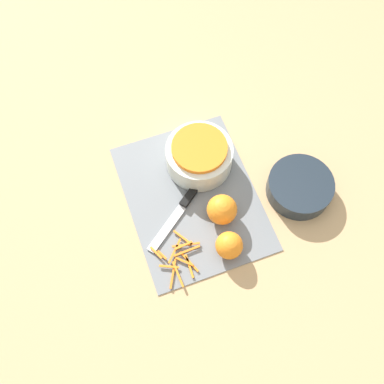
{
  "coord_description": "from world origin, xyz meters",
  "views": [
    {
      "loc": [
        0.45,
        -0.16,
        1.07
      ],
      "look_at": [
        0.0,
        0.0,
        0.04
      ],
      "focal_mm": 42.0,
      "sensor_mm": 36.0,
      "label": 1
    }
  ],
  "objects_px": {
    "knife": "(187,199)",
    "orange_right": "(229,245)",
    "bowl_speckled": "(199,155)",
    "bowl_dark": "(300,187)",
    "orange_left": "(222,210)"
  },
  "relations": [
    {
      "from": "bowl_dark",
      "to": "orange_left",
      "type": "relative_size",
      "value": 2.21
    },
    {
      "from": "knife",
      "to": "orange_left",
      "type": "xyz_separation_m",
      "value": [
        0.07,
        0.07,
        0.03
      ]
    },
    {
      "from": "orange_left",
      "to": "orange_right",
      "type": "relative_size",
      "value": 1.13
    },
    {
      "from": "bowl_speckled",
      "to": "orange_right",
      "type": "distance_m",
      "value": 0.25
    },
    {
      "from": "bowl_speckled",
      "to": "bowl_dark",
      "type": "bearing_deg",
      "value": 52.61
    },
    {
      "from": "orange_right",
      "to": "bowl_dark",
      "type": "bearing_deg",
      "value": 110.6
    },
    {
      "from": "knife",
      "to": "orange_right",
      "type": "relative_size",
      "value": 3.08
    },
    {
      "from": "orange_left",
      "to": "orange_right",
      "type": "xyz_separation_m",
      "value": [
        0.09,
        -0.02,
        -0.0
      ]
    },
    {
      "from": "knife",
      "to": "bowl_speckled",
      "type": "bearing_deg",
      "value": -162.19
    },
    {
      "from": "bowl_dark",
      "to": "knife",
      "type": "distance_m",
      "value": 0.29
    },
    {
      "from": "bowl_dark",
      "to": "orange_right",
      "type": "distance_m",
      "value": 0.25
    },
    {
      "from": "bowl_speckled",
      "to": "orange_right",
      "type": "xyz_separation_m",
      "value": [
        0.25,
        -0.02,
        -0.01
      ]
    },
    {
      "from": "bowl_speckled",
      "to": "knife",
      "type": "height_order",
      "value": "bowl_speckled"
    },
    {
      "from": "bowl_dark",
      "to": "bowl_speckled",
      "type": "bearing_deg",
      "value": -127.39
    },
    {
      "from": "bowl_speckled",
      "to": "orange_right",
      "type": "height_order",
      "value": "bowl_speckled"
    }
  ]
}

